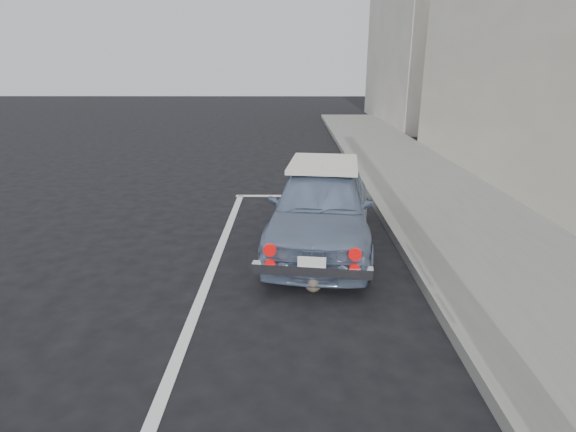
{
  "coord_description": "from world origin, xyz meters",
  "views": [
    {
      "loc": [
        0.18,
        -2.75,
        2.65
      ],
      "look_at": [
        0.14,
        2.91,
        0.75
      ],
      "focal_mm": 28.0,
      "sensor_mm": 36.0,
      "label": 1
    }
  ],
  "objects": [
    {
      "name": "ground",
      "position": [
        0.0,
        0.0,
        0.0
      ],
      "size": [
        80.0,
        80.0,
        0.0
      ],
      "primitive_type": "plane",
      "color": "black",
      "rests_on": "ground"
    },
    {
      "name": "sidewalk",
      "position": [
        3.2,
        2.0,
        0.07
      ],
      "size": [
        2.8,
        40.0,
        0.15
      ],
      "primitive_type": "cube",
      "color": "slate",
      "rests_on": "ground"
    },
    {
      "name": "building_far",
      "position": [
        6.35,
        20.0,
        4.0
      ],
      "size": [
        3.5,
        10.0,
        8.0
      ],
      "primitive_type": "cube",
      "color": "#B8B1A6",
      "rests_on": "ground"
    },
    {
      "name": "pline_front",
      "position": [
        0.5,
        6.5,
        0.0
      ],
      "size": [
        3.0,
        0.12,
        0.01
      ],
      "primitive_type": "cube",
      "color": "silver",
      "rests_on": "ground"
    },
    {
      "name": "pline_side",
      "position": [
        -0.9,
        3.0,
        0.0
      ],
      "size": [
        0.12,
        7.0,
        0.01
      ],
      "primitive_type": "cube",
      "color": "silver",
      "rests_on": "ground"
    },
    {
      "name": "retro_coupe",
      "position": [
        0.65,
        3.81,
        0.64
      ],
      "size": [
        1.93,
        3.86,
        1.26
      ],
      "rotation": [
        0.0,
        0.0,
        -0.12
      ],
      "color": "slate",
      "rests_on": "ground"
    },
    {
      "name": "cat",
      "position": [
        0.46,
        2.24,
        0.13
      ],
      "size": [
        0.25,
        0.52,
        0.28
      ],
      "rotation": [
        0.0,
        0.0,
        -0.06
      ],
      "color": "#6A5F51",
      "rests_on": "ground"
    }
  ]
}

